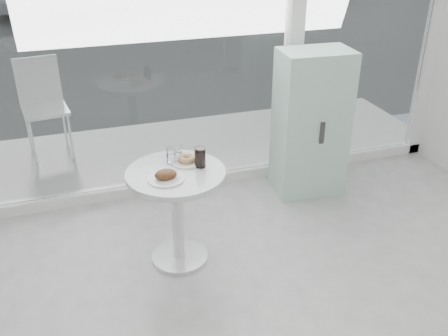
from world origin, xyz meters
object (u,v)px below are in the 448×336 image
object	(u,v)px
plate_donut	(187,160)
cola_glass	(200,157)
patio_chair	(43,101)
water_tumbler_a	(172,155)
mint_cabinet	(311,124)
plate_fritter	(166,176)
main_table	(177,198)
water_tumbler_b	(178,154)

from	to	relation	value
plate_donut	cola_glass	bearing A→B (deg)	-49.08
patio_chair	water_tumbler_a	xyz separation A→B (m)	(0.93, -2.06, 0.19)
mint_cabinet	cola_glass	xyz separation A→B (m)	(-1.24, -0.67, 0.16)
water_tumbler_a	patio_chair	bearing A→B (deg)	114.39
mint_cabinet	patio_chair	xyz separation A→B (m)	(-2.35, 1.52, -0.04)
plate_fritter	cola_glass	world-z (taller)	cola_glass
mint_cabinet	plate_fritter	bearing A→B (deg)	-149.03
cola_glass	main_table	bearing A→B (deg)	-173.41
mint_cabinet	patio_chair	bearing A→B (deg)	150.55
patio_chair	mint_cabinet	bearing A→B (deg)	-40.81
mint_cabinet	cola_glass	bearing A→B (deg)	-148.03
main_table	patio_chair	distance (m)	2.40
mint_cabinet	plate_fritter	size ratio (longest dim) A/B	5.30
mint_cabinet	plate_donut	bearing A→B (deg)	-152.72
mint_cabinet	main_table	bearing A→B (deg)	-150.62
plate_donut	cola_glass	distance (m)	0.13
patio_chair	plate_donut	bearing A→B (deg)	-71.67
patio_chair	plate_fritter	world-z (taller)	patio_chair
water_tumbler_b	plate_fritter	bearing A→B (deg)	-118.46
patio_chair	water_tumbler_b	world-z (taller)	patio_chair
water_tumbler_b	cola_glass	size ratio (longest dim) A/B	0.75
patio_chair	cola_glass	world-z (taller)	patio_chair
water_tumbler_a	water_tumbler_b	distance (m)	0.05
plate_fritter	plate_donut	xyz separation A→B (m)	(0.20, 0.21, -0.01)
plate_fritter	water_tumbler_b	xyz separation A→B (m)	(0.14, 0.27, 0.02)
plate_fritter	plate_donut	size ratio (longest dim) A/B	1.11
water_tumbler_b	cola_glass	world-z (taller)	cola_glass
cola_glass	patio_chair	bearing A→B (deg)	116.93
mint_cabinet	water_tumbler_b	size ratio (longest dim) A/B	11.82
patio_chair	water_tumbler_a	world-z (taller)	patio_chair
plate_donut	water_tumbler_a	distance (m)	0.12
plate_donut	water_tumbler_b	size ratio (longest dim) A/B	2.01
main_table	water_tumbler_b	size ratio (longest dim) A/B	6.67
plate_donut	water_tumbler_b	bearing A→B (deg)	132.93
mint_cabinet	water_tumbler_a	world-z (taller)	mint_cabinet
plate_fritter	cola_glass	xyz separation A→B (m)	(0.28, 0.12, 0.05)
mint_cabinet	plate_donut	world-z (taller)	mint_cabinet
plate_fritter	water_tumbler_a	xyz separation A→B (m)	(0.09, 0.25, 0.03)
water_tumbler_a	cola_glass	bearing A→B (deg)	-37.07
mint_cabinet	plate_donut	xyz separation A→B (m)	(-1.32, -0.58, 0.11)
main_table	patio_chair	world-z (taller)	patio_chair
main_table	water_tumbler_a	size ratio (longest dim) A/B	6.40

